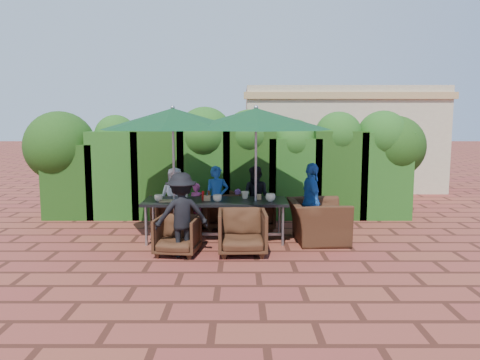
{
  "coord_description": "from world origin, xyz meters",
  "views": [
    {
      "loc": [
        0.3,
        -8.23,
        2.21
      ],
      "look_at": [
        0.29,
        0.4,
        1.09
      ],
      "focal_mm": 35.0,
      "sensor_mm": 36.0,
      "label": 1
    }
  ],
  "objects_px": {
    "umbrella_right": "(256,119)",
    "chair_far_mid": "(220,209)",
    "dining_table": "(215,204)",
    "chair_far_left": "(171,211)",
    "umbrella_left": "(173,119)",
    "chair_end_right": "(318,214)",
    "chair_near_left": "(177,234)",
    "chair_far_right": "(256,210)",
    "chair_near_right": "(242,230)"
  },
  "relations": [
    {
      "from": "dining_table",
      "to": "chair_near_left",
      "type": "height_order",
      "value": "dining_table"
    },
    {
      "from": "chair_far_right",
      "to": "chair_near_right",
      "type": "height_order",
      "value": "chair_near_right"
    },
    {
      "from": "dining_table",
      "to": "chair_far_right",
      "type": "xyz_separation_m",
      "value": [
        0.77,
        0.91,
        -0.28
      ]
    },
    {
      "from": "dining_table",
      "to": "chair_far_left",
      "type": "xyz_separation_m",
      "value": [
        -0.94,
        0.87,
        -0.3
      ]
    },
    {
      "from": "chair_far_mid",
      "to": "chair_near_right",
      "type": "relative_size",
      "value": 0.99
    },
    {
      "from": "chair_far_right",
      "to": "umbrella_right",
      "type": "bearing_deg",
      "value": 87.89
    },
    {
      "from": "chair_near_left",
      "to": "chair_end_right",
      "type": "bearing_deg",
      "value": 26.63
    },
    {
      "from": "chair_far_right",
      "to": "chair_near_right",
      "type": "relative_size",
      "value": 0.97
    },
    {
      "from": "chair_far_mid",
      "to": "chair_near_left",
      "type": "xyz_separation_m",
      "value": [
        -0.62,
        -1.9,
        -0.05
      ]
    },
    {
      "from": "dining_table",
      "to": "umbrella_right",
      "type": "distance_m",
      "value": 1.7
    },
    {
      "from": "umbrella_right",
      "to": "chair_near_left",
      "type": "relative_size",
      "value": 3.84
    },
    {
      "from": "chair_far_left",
      "to": "chair_far_mid",
      "type": "bearing_deg",
      "value": 166.64
    },
    {
      "from": "umbrella_left",
      "to": "chair_far_right",
      "type": "bearing_deg",
      "value": 31.35
    },
    {
      "from": "umbrella_right",
      "to": "chair_far_right",
      "type": "xyz_separation_m",
      "value": [
        0.04,
        0.99,
        -1.82
      ]
    },
    {
      "from": "umbrella_right",
      "to": "chair_far_mid",
      "type": "relative_size",
      "value": 3.34
    },
    {
      "from": "chair_end_right",
      "to": "umbrella_left",
      "type": "bearing_deg",
      "value": 86.37
    },
    {
      "from": "dining_table",
      "to": "chair_far_left",
      "type": "height_order",
      "value": "chair_far_left"
    },
    {
      "from": "umbrella_right",
      "to": "dining_table",
      "type": "bearing_deg",
      "value": 173.85
    },
    {
      "from": "umbrella_right",
      "to": "chair_far_mid",
      "type": "height_order",
      "value": "umbrella_right"
    },
    {
      "from": "chair_near_left",
      "to": "chair_end_right",
      "type": "distance_m",
      "value": 2.59
    },
    {
      "from": "umbrella_left",
      "to": "umbrella_right",
      "type": "xyz_separation_m",
      "value": [
        1.48,
        -0.07,
        0.0
      ]
    },
    {
      "from": "dining_table",
      "to": "umbrella_left",
      "type": "height_order",
      "value": "umbrella_left"
    },
    {
      "from": "dining_table",
      "to": "chair_far_mid",
      "type": "distance_m",
      "value": 1.04
    },
    {
      "from": "chair_far_left",
      "to": "chair_far_right",
      "type": "relative_size",
      "value": 0.97
    },
    {
      "from": "chair_far_left",
      "to": "chair_near_left",
      "type": "distance_m",
      "value": 1.8
    },
    {
      "from": "chair_far_mid",
      "to": "chair_end_right",
      "type": "xyz_separation_m",
      "value": [
        1.83,
        -1.06,
        0.1
      ]
    },
    {
      "from": "chair_far_left",
      "to": "chair_near_left",
      "type": "height_order",
      "value": "chair_far_left"
    },
    {
      "from": "chair_far_left",
      "to": "umbrella_left",
      "type": "bearing_deg",
      "value": 81.5
    },
    {
      "from": "chair_far_left",
      "to": "chair_far_mid",
      "type": "height_order",
      "value": "chair_far_mid"
    },
    {
      "from": "umbrella_right",
      "to": "chair_near_left",
      "type": "xyz_separation_m",
      "value": [
        -1.31,
        -0.82,
        -1.86
      ]
    },
    {
      "from": "umbrella_right",
      "to": "chair_far_mid",
      "type": "distance_m",
      "value": 2.22
    },
    {
      "from": "chair_near_left",
      "to": "umbrella_right",
      "type": "bearing_deg",
      "value": 39.56
    },
    {
      "from": "chair_near_right",
      "to": "chair_end_right",
      "type": "distance_m",
      "value": 1.6
    },
    {
      "from": "dining_table",
      "to": "chair_far_mid",
      "type": "relative_size",
      "value": 3.24
    },
    {
      "from": "dining_table",
      "to": "umbrella_right",
      "type": "xyz_separation_m",
      "value": [
        0.73,
        -0.08,
        1.54
      ]
    },
    {
      "from": "chair_near_left",
      "to": "chair_far_left",
      "type": "bearing_deg",
      "value": 109.1
    },
    {
      "from": "umbrella_left",
      "to": "chair_near_right",
      "type": "relative_size",
      "value": 3.25
    },
    {
      "from": "chair_far_mid",
      "to": "chair_far_right",
      "type": "bearing_deg",
      "value": 152.97
    },
    {
      "from": "chair_far_left",
      "to": "chair_near_left",
      "type": "relative_size",
      "value": 1.09
    },
    {
      "from": "dining_table",
      "to": "chair_far_right",
      "type": "height_order",
      "value": "chair_far_right"
    },
    {
      "from": "chair_far_right",
      "to": "chair_near_left",
      "type": "height_order",
      "value": "chair_far_right"
    },
    {
      "from": "umbrella_left",
      "to": "chair_far_left",
      "type": "relative_size",
      "value": 3.46
    },
    {
      "from": "umbrella_left",
      "to": "chair_far_left",
      "type": "height_order",
      "value": "umbrella_left"
    },
    {
      "from": "umbrella_left",
      "to": "chair_far_right",
      "type": "distance_m",
      "value": 2.54
    },
    {
      "from": "chair_far_mid",
      "to": "chair_near_left",
      "type": "bearing_deg",
      "value": 51.83
    },
    {
      "from": "umbrella_left",
      "to": "chair_far_mid",
      "type": "distance_m",
      "value": 2.22
    },
    {
      "from": "chair_near_left",
      "to": "chair_end_right",
      "type": "height_order",
      "value": "chair_end_right"
    },
    {
      "from": "umbrella_left",
      "to": "chair_end_right",
      "type": "height_order",
      "value": "umbrella_left"
    },
    {
      "from": "chair_near_left",
      "to": "chair_far_mid",
      "type": "bearing_deg",
      "value": 79.62
    },
    {
      "from": "chair_far_right",
      "to": "chair_far_left",
      "type": "bearing_deg",
      "value": 1.5
    }
  ]
}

